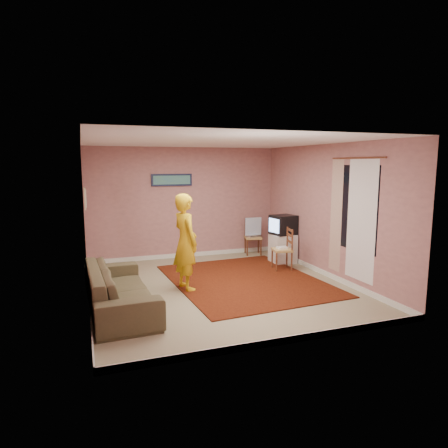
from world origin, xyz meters
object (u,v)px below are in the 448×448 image
object	(u,v)px
crt_tv	(283,225)
chair_a	(253,233)
sofa	(120,288)
tv_cabinet	(283,248)
person	(185,242)
chair_b	(282,245)

from	to	relation	value
crt_tv	chair_a	bearing A→B (deg)	98.19
crt_tv	sofa	bearing A→B (deg)	-163.50
chair_a	sofa	world-z (taller)	chair_a
chair_a	sofa	xyz separation A→B (m)	(-3.44, -2.76, -0.20)
tv_cabinet	chair_a	world-z (taller)	chair_a
tv_cabinet	sofa	size ratio (longest dim) A/B	0.28
chair_a	person	size ratio (longest dim) A/B	0.28
crt_tv	chair_a	world-z (taller)	crt_tv
tv_cabinet	chair_b	world-z (taller)	chair_b
chair_b	sofa	bearing A→B (deg)	-58.76
chair_a	person	bearing A→B (deg)	-123.08
chair_a	tv_cabinet	bearing A→B (deg)	-59.12
chair_b	tv_cabinet	bearing A→B (deg)	162.08
chair_a	person	xyz separation A→B (m)	(-2.24, -2.13, 0.33)
tv_cabinet	chair_b	bearing A→B (deg)	-119.46
crt_tv	person	distance (m)	2.79
crt_tv	chair_a	xyz separation A→B (m)	(-0.30, 0.97, -0.34)
person	crt_tv	bearing A→B (deg)	-78.02
crt_tv	person	size ratio (longest dim) A/B	0.33
chair_a	person	distance (m)	3.11
chair_b	person	bearing A→B (deg)	-63.41
sofa	person	world-z (taller)	person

